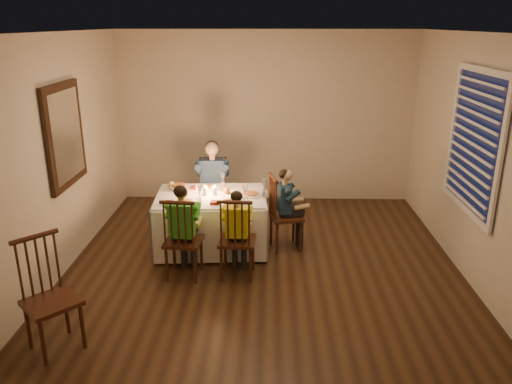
{
  "coord_description": "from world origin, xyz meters",
  "views": [
    {
      "loc": [
        0.07,
        -5.09,
        2.7
      ],
      "look_at": [
        -0.08,
        0.15,
        0.9
      ],
      "focal_mm": 35.0,
      "sensor_mm": 36.0,
      "label": 1
    }
  ],
  "objects_px": {
    "chair_near_left": "(185,276)",
    "child_teal": "(285,247)",
    "chair_adult": "(214,226)",
    "chair_end": "(285,247)",
    "chair_extra": "(58,348)",
    "dining_table": "(211,211)",
    "chair_near_right": "(238,275)",
    "child_green": "(185,276)",
    "adult": "(214,226)",
    "child_yellow": "(238,275)",
    "serving_bowl": "(179,188)"
  },
  "relations": [
    {
      "from": "chair_near_left",
      "to": "child_teal",
      "type": "distance_m",
      "value": 1.38
    },
    {
      "from": "chair_adult",
      "to": "child_teal",
      "type": "bearing_deg",
      "value": -36.49
    },
    {
      "from": "chair_end",
      "to": "chair_extra",
      "type": "height_order",
      "value": "chair_extra"
    },
    {
      "from": "dining_table",
      "to": "chair_near_right",
      "type": "distance_m",
      "value": 0.95
    },
    {
      "from": "child_teal",
      "to": "dining_table",
      "type": "bearing_deg",
      "value": 78.47
    },
    {
      "from": "chair_adult",
      "to": "child_green",
      "type": "height_order",
      "value": "child_green"
    },
    {
      "from": "chair_extra",
      "to": "chair_near_left",
      "type": "bearing_deg",
      "value": 10.6
    },
    {
      "from": "adult",
      "to": "child_yellow",
      "type": "xyz_separation_m",
      "value": [
        0.42,
        -1.4,
        0.0
      ]
    },
    {
      "from": "child_yellow",
      "to": "child_green",
      "type": "bearing_deg",
      "value": 6.1
    },
    {
      "from": "chair_end",
      "to": "chair_adult",
      "type": "bearing_deg",
      "value": 42.52
    },
    {
      "from": "child_teal",
      "to": "chair_near_right",
      "type": "bearing_deg",
      "value": 130.01
    },
    {
      "from": "dining_table",
      "to": "adult",
      "type": "distance_m",
      "value": 0.85
    },
    {
      "from": "chair_adult",
      "to": "child_teal",
      "type": "xyz_separation_m",
      "value": [
        0.97,
        -0.66,
        0.0
      ]
    },
    {
      "from": "chair_end",
      "to": "child_teal",
      "type": "distance_m",
      "value": 0.0
    },
    {
      "from": "chair_near_right",
      "to": "adult",
      "type": "relative_size",
      "value": 0.79
    },
    {
      "from": "child_green",
      "to": "child_teal",
      "type": "bearing_deg",
      "value": -140.92
    },
    {
      "from": "child_green",
      "to": "child_yellow",
      "type": "relative_size",
      "value": 1.07
    },
    {
      "from": "chair_near_left",
      "to": "serving_bowl",
      "type": "bearing_deg",
      "value": -73.22
    },
    {
      "from": "adult",
      "to": "child_teal",
      "type": "xyz_separation_m",
      "value": [
        0.97,
        -0.66,
        0.0
      ]
    },
    {
      "from": "adult",
      "to": "serving_bowl",
      "type": "height_order",
      "value": "serving_bowl"
    },
    {
      "from": "dining_table",
      "to": "chair_near_left",
      "type": "bearing_deg",
      "value": -110.43
    },
    {
      "from": "serving_bowl",
      "to": "adult",
      "type": "bearing_deg",
      "value": 53.53
    },
    {
      "from": "dining_table",
      "to": "child_teal",
      "type": "height_order",
      "value": "dining_table"
    },
    {
      "from": "chair_near_left",
      "to": "adult",
      "type": "xyz_separation_m",
      "value": [
        0.17,
        1.43,
        0.0
      ]
    },
    {
      "from": "adult",
      "to": "chair_extra",
      "type": "bearing_deg",
      "value": -113.39
    },
    {
      "from": "child_green",
      "to": "serving_bowl",
      "type": "height_order",
      "value": "serving_bowl"
    },
    {
      "from": "chair_adult",
      "to": "adult",
      "type": "xyz_separation_m",
      "value": [
        0.0,
        0.0,
        0.0
      ]
    },
    {
      "from": "chair_extra",
      "to": "chair_adult",
      "type": "bearing_deg",
      "value": 23.47
    },
    {
      "from": "chair_near_right",
      "to": "serving_bowl",
      "type": "bearing_deg",
      "value": -45.97
    },
    {
      "from": "chair_extra",
      "to": "chair_near_right",
      "type": "bearing_deg",
      "value": -2.95
    },
    {
      "from": "chair_extra",
      "to": "serving_bowl",
      "type": "relative_size",
      "value": 4.7
    },
    {
      "from": "chair_near_left",
      "to": "adult",
      "type": "distance_m",
      "value": 1.44
    },
    {
      "from": "chair_end",
      "to": "chair_extra",
      "type": "relative_size",
      "value": 0.93
    },
    {
      "from": "chair_near_right",
      "to": "chair_extra",
      "type": "xyz_separation_m",
      "value": [
        -1.48,
        -1.36,
        0.0
      ]
    },
    {
      "from": "chair_end",
      "to": "child_yellow",
      "type": "bearing_deg",
      "value": 130.01
    },
    {
      "from": "child_teal",
      "to": "child_yellow",
      "type": "bearing_deg",
      "value": 130.01
    },
    {
      "from": "dining_table",
      "to": "child_yellow",
      "type": "relative_size",
      "value": 1.4
    },
    {
      "from": "child_green",
      "to": "serving_bowl",
      "type": "bearing_deg",
      "value": -73.22
    },
    {
      "from": "chair_near_left",
      "to": "chair_near_right",
      "type": "xyz_separation_m",
      "value": [
        0.59,
        0.03,
        0.0
      ]
    },
    {
      "from": "chair_adult",
      "to": "chair_end",
      "type": "height_order",
      "value": "same"
    },
    {
      "from": "chair_extra",
      "to": "child_teal",
      "type": "bearing_deg",
      "value": 0.46
    },
    {
      "from": "chair_near_right",
      "to": "child_teal",
      "type": "relative_size",
      "value": 0.93
    },
    {
      "from": "child_teal",
      "to": "serving_bowl",
      "type": "height_order",
      "value": "serving_bowl"
    },
    {
      "from": "chair_end",
      "to": "serving_bowl",
      "type": "height_order",
      "value": "serving_bowl"
    },
    {
      "from": "chair_extra",
      "to": "adult",
      "type": "distance_m",
      "value": 2.96
    },
    {
      "from": "serving_bowl",
      "to": "chair_extra",
      "type": "bearing_deg",
      "value": -107.11
    },
    {
      "from": "chair_near_right",
      "to": "chair_extra",
      "type": "bearing_deg",
      "value": 45.85
    },
    {
      "from": "dining_table",
      "to": "child_teal",
      "type": "distance_m",
      "value": 1.05
    },
    {
      "from": "chair_near_left",
      "to": "chair_extra",
      "type": "bearing_deg",
      "value": 61.07
    },
    {
      "from": "adult",
      "to": "serving_bowl",
      "type": "relative_size",
      "value": 5.55
    }
  ]
}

